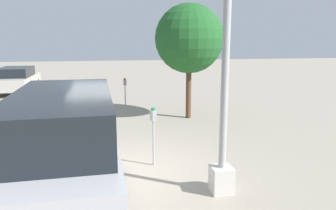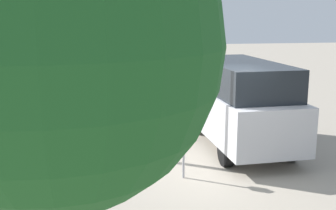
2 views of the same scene
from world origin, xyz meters
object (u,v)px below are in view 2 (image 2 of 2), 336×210
(parking_meter_near, at_px, (184,127))
(parked_van, at_px, (238,101))
(lamp_post, at_px, (120,72))
(street_tree, at_px, (58,48))

(parking_meter_near, xyz_separation_m, parked_van, (2.00, -1.87, 0.08))
(lamp_post, distance_m, street_tree, 6.61)
(parking_meter_near, distance_m, street_tree, 5.56)
(street_tree, bearing_deg, parking_meter_near, -23.79)
(lamp_post, relative_size, street_tree, 1.43)
(lamp_post, bearing_deg, parking_meter_near, -145.61)
(parked_van, relative_size, street_tree, 1.07)
(parked_van, xyz_separation_m, street_tree, (-6.74, 3.96, 1.94))
(parking_meter_near, height_order, lamp_post, lamp_post)
(lamp_post, xyz_separation_m, parked_van, (0.28, -3.05, -0.86))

